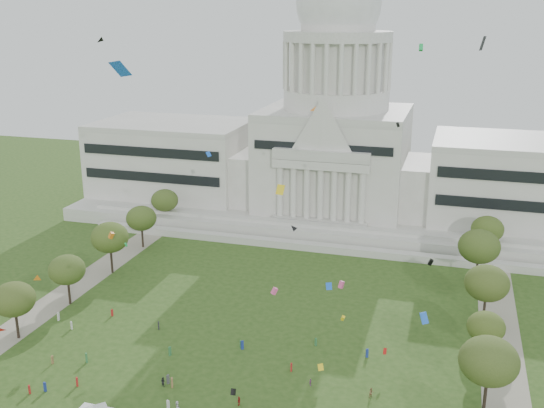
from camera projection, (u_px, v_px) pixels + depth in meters
capitol at (334, 148)px, 197.63m from camera, size 160.00×64.50×91.30m
path_left at (45, 309)px, 140.40m from camera, size 8.00×160.00×0.04m
path_right at (504, 376)px, 114.39m from camera, size 8.00×160.00×0.04m
row_tree_l_2 at (14, 299)px, 125.48m from camera, size 8.42×8.42×11.97m
row_tree_r_2 at (489, 361)px, 101.10m from camera, size 9.55×9.55×13.58m
row_tree_l_3 at (67, 270)px, 140.55m from camera, size 8.12×8.12×11.55m
row_tree_r_3 at (486, 327)px, 117.43m from camera, size 7.01×7.01×9.98m
row_tree_l_4 at (110, 237)px, 157.19m from camera, size 9.29×9.29×13.21m
row_tree_r_4 at (487, 283)px, 130.97m from camera, size 9.19×9.19×13.06m
row_tree_l_5 at (141, 218)px, 174.84m from camera, size 8.33×8.33×11.85m
row_tree_r_5 at (479, 247)px, 149.62m from camera, size 9.82×9.82×13.96m
row_tree_l_6 at (165, 200)px, 191.96m from camera, size 8.19×8.19×11.64m
row_tree_r_6 at (487, 229)px, 165.82m from camera, size 8.42×8.42×11.97m
person_2 at (371, 393)px, 107.95m from camera, size 1.00×0.99×1.79m
person_4 at (239, 401)px, 105.86m from camera, size 0.62×1.01×1.65m
person_5 at (177, 406)px, 104.28m from camera, size 1.56×1.76×1.83m
person_8 at (163, 382)px, 111.27m from camera, size 0.94×0.69×1.76m
person_10 at (310, 382)px, 111.43m from camera, size 0.55×0.86×1.37m
distant_crowd at (156, 366)px, 116.26m from camera, size 65.60×35.61×1.94m
kite_swarm at (203, 251)px, 99.02m from camera, size 79.70×103.60×65.19m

